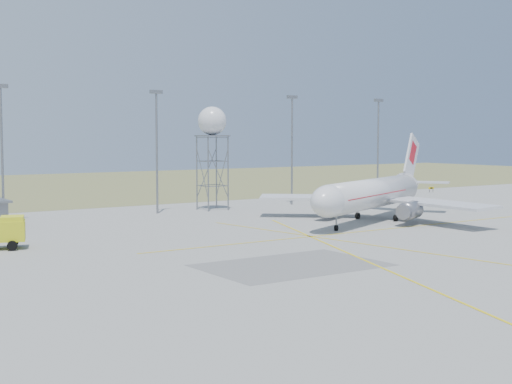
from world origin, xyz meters
TOP-DOWN VIEW (x-y plane):
  - grass_strip at (0.00, 140.00)m, footprint 400.00×120.00m
  - mast_a at (-35.00, 66.00)m, footprint 2.20×0.50m
  - mast_b at (-10.00, 66.00)m, footprint 2.20×0.50m
  - mast_c at (18.00, 66.00)m, footprint 2.20×0.50m
  - mast_d at (40.00, 66.00)m, footprint 2.20×0.50m
  - taxi_sign_near at (55.60, 72.00)m, footprint 1.60×0.17m
  - taxi_sign_far at (62.60, 72.00)m, footprint 1.60×0.17m
  - airliner_main at (12.35, 37.91)m, footprint 37.55×34.96m
  - radar_tower at (0.63, 65.93)m, footprint 4.98×4.98m

SIDE VIEW (x-z plane):
  - grass_strip at x=0.00m, z-range 0.00..0.03m
  - taxi_sign_near at x=55.60m, z-range 0.29..1.49m
  - taxi_sign_far at x=62.60m, z-range 0.29..1.49m
  - airliner_main at x=12.35m, z-range -2.60..10.85m
  - radar_tower at x=0.63m, z-range 1.10..19.14m
  - mast_a at x=-35.00m, z-range 1.82..22.32m
  - mast_b at x=-10.00m, z-range 1.82..22.32m
  - mast_c at x=18.00m, z-range 1.82..22.32m
  - mast_d at x=40.00m, z-range 1.82..22.32m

